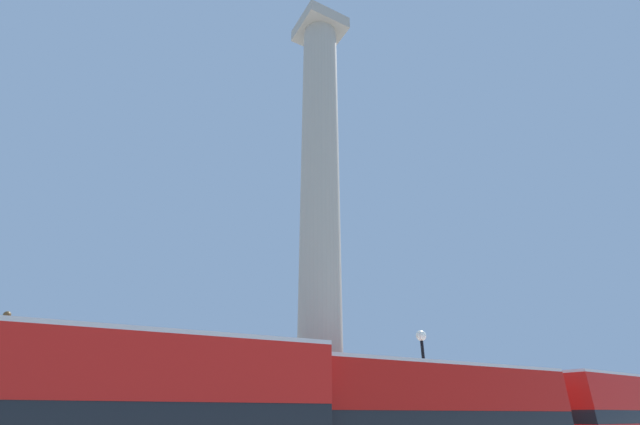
{
  "coord_description": "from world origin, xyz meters",
  "views": [
    {
      "loc": [
        -9.88,
        -17.51,
        2.48
      ],
      "look_at": [
        0.0,
        0.0,
        12.04
      ],
      "focal_mm": 24.0,
      "sensor_mm": 36.0,
      "label": 1
    }
  ],
  "objects_px": {
    "bus_a": "(446,420)",
    "bus_b": "(624,418)",
    "bus_c": "(108,416)",
    "street_lamp": "(426,387)",
    "monument_column": "(320,227)"
  },
  "relations": [
    {
      "from": "bus_c",
      "to": "bus_a",
      "type": "bearing_deg",
      "value": 3.99
    },
    {
      "from": "bus_c",
      "to": "bus_b",
      "type": "bearing_deg",
      "value": 4.64
    },
    {
      "from": "street_lamp",
      "to": "bus_b",
      "type": "bearing_deg",
      "value": -10.74
    },
    {
      "from": "bus_a",
      "to": "bus_b",
      "type": "xyz_separation_m",
      "value": [
        12.2,
        0.27,
        0.04
      ]
    },
    {
      "from": "bus_a",
      "to": "bus_b",
      "type": "height_order",
      "value": "bus_b"
    },
    {
      "from": "bus_c",
      "to": "street_lamp",
      "type": "height_order",
      "value": "street_lamp"
    },
    {
      "from": "bus_a",
      "to": "bus_b",
      "type": "relative_size",
      "value": 1.05
    },
    {
      "from": "street_lamp",
      "to": "bus_c",
      "type": "bearing_deg",
      "value": -169.47
    },
    {
      "from": "bus_b",
      "to": "monument_column",
      "type": "bearing_deg",
      "value": 158.49
    },
    {
      "from": "monument_column",
      "to": "bus_b",
      "type": "height_order",
      "value": "monument_column"
    },
    {
      "from": "bus_b",
      "to": "street_lamp",
      "type": "bearing_deg",
      "value": 164.71
    },
    {
      "from": "bus_a",
      "to": "bus_c",
      "type": "bearing_deg",
      "value": -178.9
    },
    {
      "from": "street_lamp",
      "to": "monument_column",
      "type": "bearing_deg",
      "value": 147.9
    },
    {
      "from": "bus_a",
      "to": "bus_b",
      "type": "distance_m",
      "value": 12.2
    },
    {
      "from": "bus_c",
      "to": "monument_column",
      "type": "bearing_deg",
      "value": 32.75
    }
  ]
}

